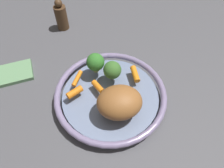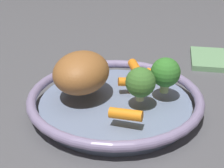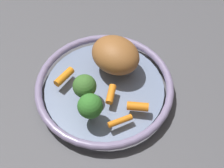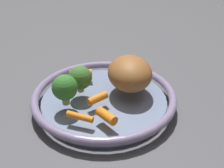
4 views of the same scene
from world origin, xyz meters
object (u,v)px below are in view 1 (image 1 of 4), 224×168
at_px(serving_bowl, 110,95).
at_px(dish_towel, 11,74).
at_px(roast_chicken_piece, 119,102).
at_px(broccoli_floret_mid, 112,70).
at_px(baby_carrot_left, 135,74).
at_px(broccoli_floret_large, 95,62).
at_px(pepper_mill, 61,16).
at_px(baby_carrot_center, 77,78).
at_px(baby_carrot_near_rim, 98,87).
at_px(baby_carrot_right, 75,93).

bearing_deg(serving_bowl, dish_towel, -20.46).
xyz_separation_m(roast_chicken_piece, broccoli_floret_mid, (0.01, -0.12, -0.00)).
relative_size(roast_chicken_piece, baby_carrot_left, 2.20).
bearing_deg(broccoli_floret_mid, broccoli_floret_large, -32.53).
bearing_deg(serving_bowl, broccoli_floret_mid, -100.51).
height_order(broccoli_floret_large, dish_towel, broccoli_floret_large).
height_order(baby_carrot_left, pepper_mill, pepper_mill).
distance_m(baby_carrot_center, baby_carrot_near_rim, 0.08).
relative_size(serving_bowl, roast_chicken_piece, 2.75).
distance_m(roast_chicken_piece, baby_carrot_left, 0.14).
height_order(baby_carrot_right, broccoli_floret_mid, broccoli_floret_mid).
height_order(baby_carrot_near_rim, pepper_mill, pepper_mill).
relative_size(baby_carrot_right, broccoli_floret_large, 0.71).
bearing_deg(broccoli_floret_large, baby_carrot_near_rim, 92.40).
relative_size(baby_carrot_left, broccoli_floret_mid, 0.88).
height_order(serving_bowl, broccoli_floret_mid, broccoli_floret_mid).
bearing_deg(baby_carrot_right, dish_towel, -29.44).
distance_m(baby_carrot_left, baby_carrot_center, 0.19).
relative_size(baby_carrot_center, dish_towel, 0.40).
bearing_deg(baby_carrot_left, broccoli_floret_mid, 0.99).
relative_size(baby_carrot_center, pepper_mill, 0.45).
xyz_separation_m(baby_carrot_right, baby_carrot_center, (-0.01, -0.06, -0.00)).
xyz_separation_m(serving_bowl, baby_carrot_right, (0.11, 0.00, 0.03)).
distance_m(serving_bowl, baby_carrot_center, 0.12).
distance_m(baby_carrot_center, broccoli_floret_mid, 0.12).
height_order(roast_chicken_piece, broccoli_floret_mid, roast_chicken_piece).
bearing_deg(baby_carrot_center, pepper_mill, -77.73).
bearing_deg(baby_carrot_left, roast_chicken_piece, 62.16).
relative_size(baby_carrot_near_rim, broccoli_floret_mid, 0.73).
bearing_deg(broccoli_floret_large, serving_bowl, 114.79).
height_order(roast_chicken_piece, baby_carrot_center, roast_chicken_piece).
height_order(baby_carrot_right, dish_towel, baby_carrot_right).
relative_size(roast_chicken_piece, baby_carrot_center, 2.17).
xyz_separation_m(serving_bowl, baby_carrot_left, (-0.09, -0.06, 0.03)).
relative_size(baby_carrot_center, broccoli_floret_mid, 0.89).
bearing_deg(broccoli_floret_mid, serving_bowl, 79.49).
bearing_deg(baby_carrot_left, dish_towel, -9.38).
distance_m(roast_chicken_piece, dish_towel, 0.42).
bearing_deg(dish_towel, baby_carrot_near_rim, 159.91).
xyz_separation_m(baby_carrot_center, pepper_mill, (0.07, -0.33, 0.01)).
height_order(pepper_mill, dish_towel, pepper_mill).
bearing_deg(pepper_mill, roast_chicken_piece, 113.58).
relative_size(baby_carrot_left, baby_carrot_right, 1.14).
height_order(baby_carrot_near_rim, broccoli_floret_large, broccoli_floret_large).
xyz_separation_m(serving_bowl, roast_chicken_piece, (-0.02, 0.06, 0.06)).
bearing_deg(broccoli_floret_mid, pepper_mill, -60.46).
relative_size(broccoli_floret_large, pepper_mill, 0.55).
bearing_deg(baby_carrot_left, pepper_mill, -51.35).
bearing_deg(baby_carrot_right, baby_carrot_left, -162.49).
distance_m(baby_carrot_right, baby_carrot_center, 0.06).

